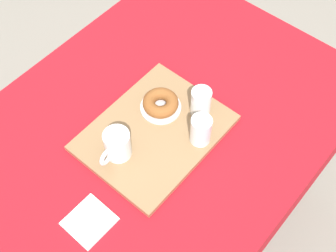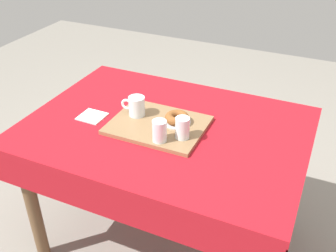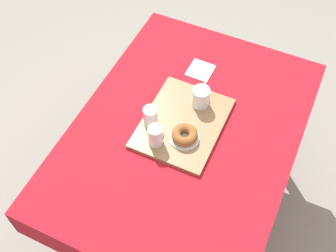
% 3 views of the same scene
% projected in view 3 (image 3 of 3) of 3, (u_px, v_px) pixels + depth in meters
% --- Properties ---
extents(ground_plane, '(6.00, 6.00, 0.00)m').
position_uv_depth(ground_plane, '(181.00, 205.00, 2.38)').
color(ground_plane, gray).
extents(dining_table, '(1.26, 0.92, 0.73)m').
position_uv_depth(dining_table, '(185.00, 143.00, 1.87)').
color(dining_table, '#A8141E').
rests_on(dining_table, ground).
extents(serving_tray, '(0.42, 0.33, 0.02)m').
position_uv_depth(serving_tray, '(183.00, 123.00, 1.80)').
color(serving_tray, olive).
rests_on(serving_tray, dining_table).
extents(tea_mug_left, '(0.11, 0.08, 0.09)m').
position_uv_depth(tea_mug_left, '(201.00, 97.00, 1.82)').
color(tea_mug_left, white).
rests_on(tea_mug_left, serving_tray).
extents(water_glass_near, '(0.06, 0.06, 0.09)m').
position_uv_depth(water_glass_near, '(155.00, 136.00, 1.70)').
color(water_glass_near, white).
rests_on(water_glass_near, serving_tray).
extents(water_glass_far, '(0.06, 0.06, 0.09)m').
position_uv_depth(water_glass_far, '(151.00, 117.00, 1.75)').
color(water_glass_far, white).
rests_on(water_glass_far, serving_tray).
extents(donut_plate_left, '(0.12, 0.12, 0.01)m').
position_uv_depth(donut_plate_left, '(185.00, 138.00, 1.74)').
color(donut_plate_left, silver).
rests_on(donut_plate_left, serving_tray).
extents(sugar_donut_left, '(0.11, 0.11, 0.04)m').
position_uv_depth(sugar_donut_left, '(185.00, 135.00, 1.72)').
color(sugar_donut_left, brown).
rests_on(sugar_donut_left, donut_plate_left).
extents(paper_napkin, '(0.12, 0.11, 0.01)m').
position_uv_depth(paper_napkin, '(200.00, 70.00, 1.99)').
color(paper_napkin, white).
rests_on(paper_napkin, dining_table).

